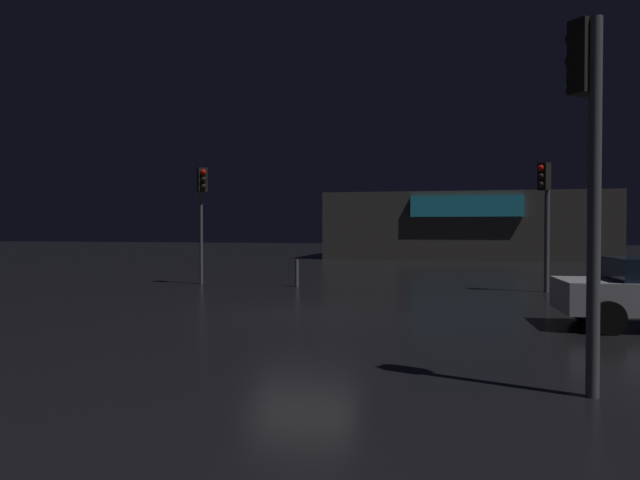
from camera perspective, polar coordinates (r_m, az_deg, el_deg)
The scene contains 6 objects.
ground_plane at distance 14.33m, azimuth -1.62°, elevation -7.02°, with size 120.00×120.00×0.00m, color black.
store_building at distance 41.20m, azimuth 13.52°, elevation 1.29°, with size 17.59×8.33×4.22m.
traffic_signal_main at distance 20.27m, azimuth 20.40°, elevation 3.30°, with size 0.42×0.42×4.06m.
traffic_signal_opposite at distance 22.14m, azimuth -11.02°, elevation 4.04°, with size 0.41×0.43×4.17m.
traffic_signal_cross_left at distance 8.13m, azimuth 23.89°, elevation 8.79°, with size 0.41×0.43×4.57m.
bollard_kerb_a at distance 20.87m, azimuth -2.20°, elevation -3.15°, with size 0.13×0.13×0.93m, color #595B60.
Camera 1 is at (3.64, -13.71, 2.06)m, focal length 34.05 mm.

